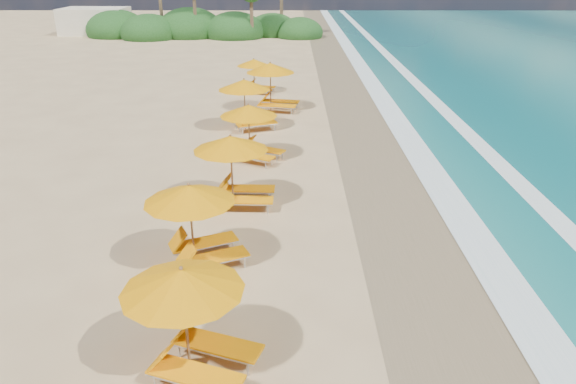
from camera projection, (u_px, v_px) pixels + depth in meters
name	position (u px, v px, depth m)	size (l,w,h in m)	color
ground	(288.00, 228.00, 16.35)	(160.00, 160.00, 0.00)	tan
wet_sand	(419.00, 228.00, 16.33)	(4.00, 160.00, 0.01)	#856E4F
surf_foam	(507.00, 228.00, 16.30)	(4.00, 160.00, 0.01)	white
station_3	(194.00, 316.00, 10.10)	(3.05, 2.99, 2.38)	olive
station_4	(198.00, 219.00, 13.90)	(3.13, 3.12, 2.39)	olive
station_5	(237.00, 166.00, 17.38)	(2.69, 2.49, 2.47)	olive
station_6	(253.00, 129.00, 21.46)	(3.12, 3.12, 2.35)	olive
station_7	(249.00, 101.00, 25.44)	(3.26, 3.22, 2.51)	olive
station_8	(274.00, 84.00, 28.71)	(3.18, 3.04, 2.64)	olive
station_9	(257.00, 74.00, 32.75)	(2.63, 2.54, 2.12)	olive
treeline	(199.00, 27.00, 57.80)	(25.80, 8.80, 9.74)	#163D14
beach_building	(95.00, 21.00, 59.99)	(7.00, 5.00, 2.80)	beige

